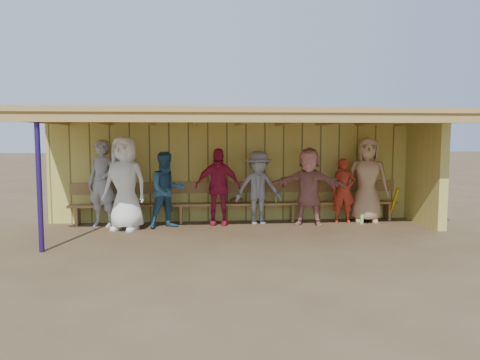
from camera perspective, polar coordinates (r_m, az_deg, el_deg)
The scene contains 12 objects.
ground at distance 9.85m, azimuth 0.19°, elevation -6.29°, with size 90.00×90.00×0.00m, color brown.
player_a at distance 10.66m, azimuth -16.41°, elevation -0.40°, with size 0.70×0.46×1.92m, color #95939B.
player_b at distance 10.15m, azimuth -13.84°, elevation -0.40°, with size 0.97×0.63×1.99m, color white.
player_c at distance 10.24m, azimuth -8.90°, elevation -1.21°, with size 0.80×0.63×1.65m, color #2D5B7C.
player_d at distance 10.48m, azimuth -2.73°, elevation -0.82°, with size 1.01×0.42×1.72m, color #BA1D40.
player_e at distance 10.56m, azimuth 2.25°, elevation -0.94°, with size 1.07×0.62×1.66m, color gray.
player_f at distance 10.54m, azimuth 8.40°, elevation -0.78°, with size 1.61×0.51×1.74m, color tan.
player_g at distance 11.00m, azimuth 12.51°, elevation -1.26°, with size 0.54×0.35×1.48m, color #AD2F1B.
player_h at distance 11.16m, azimuth 15.22°, elevation 0.01°, with size 0.96×0.62×1.96m, color tan.
dugout_structure at distance 10.37m, azimuth 1.97°, elevation 3.74°, with size 8.80×3.20×2.50m.
bench at distance 10.85m, azimuth -0.37°, elevation -2.36°, with size 7.60×0.34×0.93m.
dugout_equipment at distance 10.69m, azimuth -4.35°, elevation -2.70°, with size 6.37×0.62×0.80m.
Camera 1 is at (-0.91, -9.60, 2.01)m, focal length 35.00 mm.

